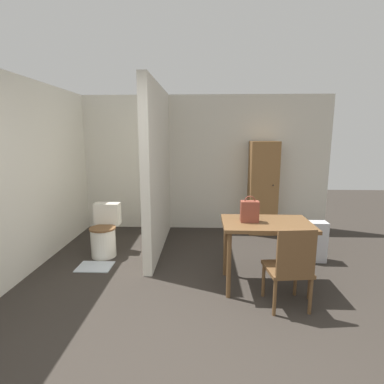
{
  "coord_description": "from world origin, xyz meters",
  "views": [
    {
      "loc": [
        0.22,
        -1.93,
        1.77
      ],
      "look_at": [
        0.08,
        1.55,
        1.11
      ],
      "focal_mm": 28.0,
      "sensor_mm": 36.0,
      "label": 1
    }
  ],
  "objects_px": {
    "handbag": "(250,211)",
    "wooden_cabinet": "(263,188)",
    "dining_table": "(266,231)",
    "wooden_chair": "(290,266)",
    "toilet": "(105,234)",
    "space_heater": "(314,241)"
  },
  "relations": [
    {
      "from": "dining_table",
      "to": "wooden_chair",
      "type": "bearing_deg",
      "value": -71.93
    },
    {
      "from": "handbag",
      "to": "wooden_cabinet",
      "type": "height_order",
      "value": "wooden_cabinet"
    },
    {
      "from": "handbag",
      "to": "wooden_chair",
      "type": "bearing_deg",
      "value": -53.0
    },
    {
      "from": "dining_table",
      "to": "wooden_cabinet",
      "type": "bearing_deg",
      "value": 80.48
    },
    {
      "from": "handbag",
      "to": "toilet",
      "type": "bearing_deg",
      "value": 156.21
    },
    {
      "from": "handbag",
      "to": "wooden_cabinet",
      "type": "bearing_deg",
      "value": 75.13
    },
    {
      "from": "dining_table",
      "to": "toilet",
      "type": "height_order",
      "value": "dining_table"
    },
    {
      "from": "wooden_chair",
      "to": "toilet",
      "type": "xyz_separation_m",
      "value": [
        -2.36,
        1.36,
        -0.15
      ]
    },
    {
      "from": "toilet",
      "to": "handbag",
      "type": "height_order",
      "value": "handbag"
    },
    {
      "from": "dining_table",
      "to": "toilet",
      "type": "relative_size",
      "value": 1.35
    },
    {
      "from": "handbag",
      "to": "wooden_cabinet",
      "type": "relative_size",
      "value": 0.18
    },
    {
      "from": "wooden_chair",
      "to": "toilet",
      "type": "distance_m",
      "value": 2.73
    },
    {
      "from": "wooden_chair",
      "to": "wooden_cabinet",
      "type": "distance_m",
      "value": 2.55
    },
    {
      "from": "wooden_cabinet",
      "to": "dining_table",
      "type": "bearing_deg",
      "value": -99.52
    },
    {
      "from": "dining_table",
      "to": "space_heater",
      "type": "relative_size",
      "value": 1.75
    },
    {
      "from": "dining_table",
      "to": "toilet",
      "type": "distance_m",
      "value": 2.4
    },
    {
      "from": "dining_table",
      "to": "wooden_chair",
      "type": "distance_m",
      "value": 0.54
    },
    {
      "from": "toilet",
      "to": "wooden_cabinet",
      "type": "distance_m",
      "value": 2.85
    },
    {
      "from": "dining_table",
      "to": "wooden_cabinet",
      "type": "relative_size",
      "value": 0.61
    },
    {
      "from": "toilet",
      "to": "handbag",
      "type": "distance_m",
      "value": 2.27
    },
    {
      "from": "handbag",
      "to": "space_heater",
      "type": "bearing_deg",
      "value": 36.46
    },
    {
      "from": "space_heater",
      "to": "wooden_chair",
      "type": "bearing_deg",
      "value": -119.08
    }
  ]
}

